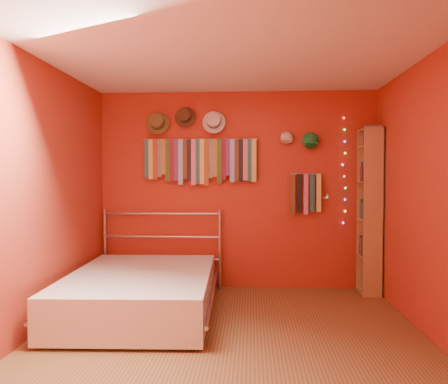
% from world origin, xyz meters
% --- Properties ---
extents(ground, '(3.50, 3.50, 0.00)m').
position_xyz_m(ground, '(0.00, 0.00, 0.00)').
color(ground, brown).
rests_on(ground, ground).
extents(back_wall, '(3.50, 0.02, 2.50)m').
position_xyz_m(back_wall, '(0.00, 1.75, 1.25)').
color(back_wall, maroon).
rests_on(back_wall, ground).
extents(right_wall, '(0.02, 3.50, 2.50)m').
position_xyz_m(right_wall, '(1.75, 0.00, 1.25)').
color(right_wall, maroon).
rests_on(right_wall, ground).
extents(left_wall, '(0.02, 3.50, 2.50)m').
position_xyz_m(left_wall, '(-1.75, 0.00, 1.25)').
color(left_wall, maroon).
rests_on(left_wall, ground).
extents(ceiling, '(3.50, 3.50, 0.02)m').
position_xyz_m(ceiling, '(0.00, 0.00, 2.50)').
color(ceiling, white).
rests_on(ceiling, back_wall).
extents(tie_rack, '(1.45, 0.03, 0.60)m').
position_xyz_m(tie_rack, '(-0.46, 1.68, 1.64)').
color(tie_rack, '#B0B1B5').
rests_on(tie_rack, back_wall).
extents(small_tie_rack, '(0.40, 0.03, 0.52)m').
position_xyz_m(small_tie_rack, '(0.87, 1.69, 1.22)').
color(small_tie_rack, '#B0B1B5').
rests_on(small_tie_rack, back_wall).
extents(fedora_olive, '(0.30, 0.16, 0.29)m').
position_xyz_m(fedora_olive, '(-1.00, 1.65, 2.11)').
color(fedora_olive, brown).
rests_on(fedora_olive, back_wall).
extents(fedora_brown, '(0.26, 0.14, 0.26)m').
position_xyz_m(fedora_brown, '(-0.65, 1.66, 2.18)').
color(fedora_brown, '#462F19').
rests_on(fedora_brown, back_wall).
extents(fedora_white, '(0.29, 0.16, 0.29)m').
position_xyz_m(fedora_white, '(-0.29, 1.65, 2.12)').
color(fedora_white, beige).
rests_on(fedora_white, back_wall).
extents(cap_white, '(0.17, 0.21, 0.17)m').
position_xyz_m(cap_white, '(0.63, 1.70, 1.91)').
color(cap_white, beige).
rests_on(cap_white, back_wall).
extents(cap_green, '(0.19, 0.24, 0.19)m').
position_xyz_m(cap_green, '(0.92, 1.70, 1.87)').
color(cap_green, '#1B7D34').
rests_on(cap_green, back_wall).
extents(fairy_lights, '(0.06, 0.02, 1.33)m').
position_xyz_m(fairy_lights, '(1.35, 1.71, 1.50)').
color(fairy_lights, '#FF3333').
rests_on(fairy_lights, back_wall).
extents(reading_lamp, '(0.07, 0.29, 0.09)m').
position_xyz_m(reading_lamp, '(1.10, 1.52, 1.17)').
color(reading_lamp, '#B0B1B5').
rests_on(reading_lamp, back_wall).
extents(bookshelf, '(0.25, 0.34, 2.00)m').
position_xyz_m(bookshelf, '(1.66, 1.53, 1.02)').
color(bookshelf, olive).
rests_on(bookshelf, ground).
extents(bed, '(1.60, 2.11, 1.01)m').
position_xyz_m(bed, '(-0.95, 0.60, 0.23)').
color(bed, '#B0B1B5').
rests_on(bed, ground).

